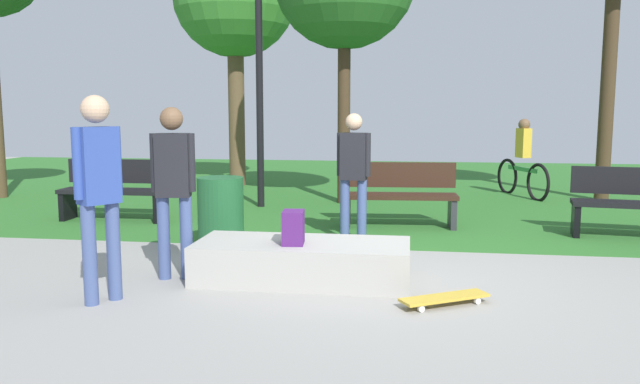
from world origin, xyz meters
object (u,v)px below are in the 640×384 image
Objects in this scene: park_bench_by_oak at (115,188)px; park_bench_near_lamppost at (637,201)px; park_bench_near_path at (400,193)px; concrete_ledge at (303,261)px; skateboard_by_ledge at (445,298)px; skater_performing_trick at (98,182)px; trash_bin at (221,213)px; cyclist_on_bicycle at (523,164)px; backpack_on_ledge at (293,227)px; pedestrian_with_backpack at (354,165)px; lamp_post at (259,41)px; skater_watching at (173,180)px.

park_bench_by_oak and park_bench_near_lamppost have the same top height.
park_bench_near_path and park_bench_near_lamppost have the same top height.
skateboard_by_ledge is at bearing -23.67° from concrete_ledge.
skater_performing_trick reaches higher than park_bench_by_oak.
concrete_ledge is 1.46m from skateboard_by_ledge.
trash_bin is at bearing 143.71° from skateboard_by_ledge.
park_bench_near_path is 4.16m from cyclist_on_bicycle.
skater_performing_trick is 8.79m from cyclist_on_bicycle.
skateboard_by_ledge is at bearing -114.85° from backpack_on_ledge.
concrete_ledge is 2.62× the size of skateboard_by_ledge.
skater_performing_trick reaches higher than park_bench_near_lamppost.
pedestrian_with_backpack is at bearing -122.17° from cyclist_on_bicycle.
pedestrian_with_backpack is at bearing -118.55° from park_bench_near_path.
skater_performing_trick is 5.68m from lamp_post.
concrete_ledge is at bearing -40.80° from park_bench_by_oak.
park_bench_near_path is (0.95, 3.08, -0.06)m from backpack_on_ledge.
trash_bin is at bearing -84.86° from lamp_post.
cyclist_on_bicycle reaches higher than park_bench_near_lamppost.
cyclist_on_bicycle is at bearing 22.87° from lamp_post.
trash_bin reaches higher than backpack_on_ledge.
park_bench_by_oak reaches higher than trash_bin.
lamp_post reaches higher than pedestrian_with_backpack.
lamp_post is at bearing 40.33° from park_bench_by_oak.
park_bench_by_oak is 3.37m from lamp_post.
pedestrian_with_backpack is at bearing -14.57° from park_bench_by_oak.
park_bench_near_path is 3.08m from park_bench_near_lamppost.
backpack_on_ledge is 0.20× the size of park_bench_by_oak.
skater_watching is 3.79m from park_bench_near_path.
park_bench_by_oak is at bearing 143.02° from trash_bin.
trash_bin is 6.78m from cyclist_on_bicycle.
backpack_on_ledge is 0.40× the size of skateboard_by_ledge.
park_bench_near_path is 2.70m from trash_bin.
lamp_post is (-0.26, 4.60, 1.81)m from skater_watching.
park_bench_near_path and park_bench_by_oak have the same top height.
concrete_ledge is 6.46× the size of backpack_on_ledge.
park_bench_near_path is (2.13, 3.09, -0.50)m from skater_watching.
trash_bin is at bearing -130.26° from cyclist_on_bicycle.
skateboard_by_ledge is 3.19m from trash_bin.
skater_watching reaches higher than skateboard_by_ledge.
backpack_on_ledge is at bearing -116.22° from cyclist_on_bicycle.
skater_performing_trick is 2.08× the size of trash_bin.
trash_bin is (2.15, -1.62, -0.05)m from park_bench_by_oak.
trash_bin is (-1.22, 1.29, 0.24)m from concrete_ledge.
skater_watching is 1.97× the size of trash_bin.
skateboard_by_ledge is 7.30m from cyclist_on_bicycle.
pedestrian_with_backpack is at bearing 52.56° from skater_watching.
backpack_on_ledge is at bearing -126.30° from concrete_ledge.
park_bench_by_oak is 7.32m from park_bench_near_lamppost.
park_bench_near_lamppost is at bearing 33.67° from concrete_ledge.
concrete_ledge is 2.41× the size of trash_bin.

